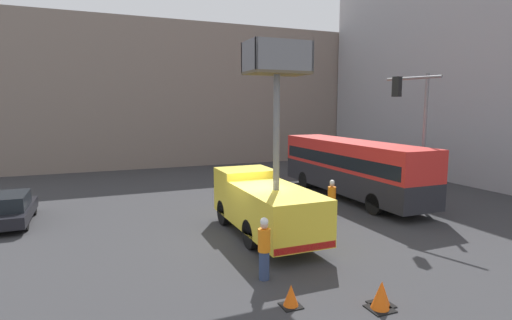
{
  "coord_description": "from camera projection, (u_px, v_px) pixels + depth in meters",
  "views": [
    {
      "loc": [
        -5.64,
        -14.36,
        5.22
      ],
      "look_at": [
        0.59,
        0.88,
        3.01
      ],
      "focal_mm": 28.0,
      "sensor_mm": 36.0,
      "label": 1
    }
  ],
  "objects": [
    {
      "name": "building_backdrop_side",
      "position": [
        508.0,
        63.0,
        28.57
      ],
      "size": [
        10.0,
        28.0,
        16.61
      ],
      "color": "#9E9EA3",
      "rests_on": "ground_plane"
    },
    {
      "name": "utility_truck",
      "position": [
        264.0,
        200.0,
        15.99
      ],
      "size": [
        2.35,
        6.58,
        7.52
      ],
      "color": "yellow",
      "rests_on": "ground_plane"
    },
    {
      "name": "traffic_light_pole",
      "position": [
        416.0,
        121.0,
        19.46
      ],
      "size": [
        2.9,
        2.65,
        6.87
      ],
      "color": "slate",
      "rests_on": "ground_plane"
    },
    {
      "name": "road_worker_near_truck",
      "position": [
        264.0,
        248.0,
        12.03
      ],
      "size": [
        0.38,
        0.38,
        1.94
      ],
      "rotation": [
        0.0,
        0.0,
        5.77
      ],
      "color": "navy",
      "rests_on": "ground_plane"
    },
    {
      "name": "road_worker_directing",
      "position": [
        332.0,
        199.0,
        18.75
      ],
      "size": [
        0.38,
        0.38,
        1.83
      ],
      "rotation": [
        0.0,
        0.0,
        3.16
      ],
      "color": "navy",
      "rests_on": "ground_plane"
    },
    {
      "name": "building_backdrop_far",
      "position": [
        155.0,
        96.0,
        38.09
      ],
      "size": [
        44.0,
        10.0,
        12.46
      ],
      "color": "gray",
      "rests_on": "ground_plane"
    },
    {
      "name": "traffic_cone_near_truck",
      "position": [
        291.0,
        296.0,
        10.47
      ],
      "size": [
        0.53,
        0.53,
        0.6
      ],
      "color": "black",
      "rests_on": "ground_plane"
    },
    {
      "name": "ground_plane",
      "position": [
        251.0,
        238.0,
        15.99
      ],
      "size": [
        120.0,
        120.0,
        0.0
      ],
      "primitive_type": "plane",
      "color": "#333335"
    },
    {
      "name": "traffic_cone_far_side",
      "position": [
        382.0,
        294.0,
        10.54
      ],
      "size": [
        0.58,
        0.58,
        0.66
      ],
      "color": "black",
      "rests_on": "ground_plane"
    },
    {
      "name": "parked_car_curbside",
      "position": [
        8.0,
        209.0,
        17.67
      ],
      "size": [
        1.83,
        4.35,
        1.41
      ],
      "color": "black",
      "rests_on": "ground_plane"
    },
    {
      "name": "city_bus",
      "position": [
        351.0,
        165.0,
        22.74
      ],
      "size": [
        2.48,
        11.15,
        3.29
      ],
      "rotation": [
        0.0,
        0.0,
        1.9
      ],
      "color": "#232328",
      "rests_on": "ground_plane"
    },
    {
      "name": "traffic_cone_mid_road",
      "position": [
        380.0,
        297.0,
        10.31
      ],
      "size": [
        0.63,
        0.63,
        0.72
      ],
      "color": "black",
      "rests_on": "ground_plane"
    }
  ]
}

